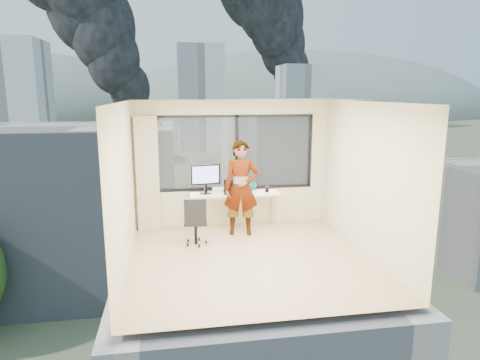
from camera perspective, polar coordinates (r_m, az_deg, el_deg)
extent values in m
cube|color=#DDB58F|center=(7.23, 1.33, -10.57)|extent=(4.00, 4.00, 0.01)
cube|color=white|center=(6.69, 1.43, 10.50)|extent=(4.00, 4.00, 0.01)
cube|color=beige|center=(4.95, 5.74, -5.28)|extent=(4.00, 0.01, 2.60)
cube|color=beige|center=(6.77, -15.50, -1.02)|extent=(0.01, 4.00, 2.60)
cube|color=beige|center=(7.47, 16.61, 0.10)|extent=(0.01, 4.00, 2.60)
cube|color=beige|center=(8.61, -12.35, 0.79)|extent=(0.45, 0.14, 2.30)
cube|color=beige|center=(8.66, -0.72, -4.15)|extent=(1.80, 0.60, 0.75)
imported|color=#2D2D33|center=(8.20, 0.15, -1.09)|extent=(0.74, 0.55, 1.85)
cube|color=white|center=(8.75, -2.72, -1.19)|extent=(0.33, 0.28, 0.08)
cube|color=black|center=(8.53, 0.44, -1.74)|extent=(0.12, 0.07, 0.01)
cylinder|color=black|center=(8.65, 3.67, -1.25)|extent=(0.11, 0.11, 0.10)
ellipsoid|color=#0D514E|center=(8.78, 1.47, -0.77)|extent=(0.27, 0.19, 0.19)
cube|color=#515B3D|center=(127.68, -8.84, 4.07)|extent=(400.00, 400.00, 0.04)
cube|color=beige|center=(38.63, -20.73, -3.64)|extent=(16.00, 12.00, 14.00)
cube|color=white|center=(47.31, 6.99, 1.01)|extent=(14.00, 13.00, 16.00)
cube|color=silver|center=(107.06, -28.20, 8.91)|extent=(14.00, 14.00, 28.00)
cube|color=silver|center=(126.92, -5.37, 10.91)|extent=(13.00, 13.00, 30.00)
cube|color=silver|center=(153.74, 8.18, 10.24)|extent=(15.00, 15.00, 26.00)
ellipsoid|color=slate|center=(342.32, 7.85, 8.84)|extent=(300.00, 220.00, 96.00)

